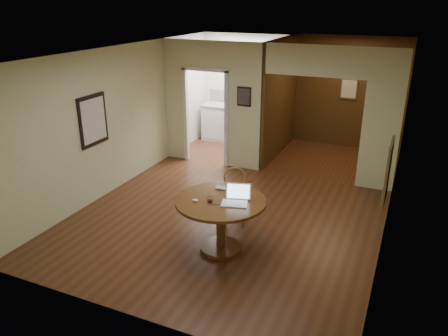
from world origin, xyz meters
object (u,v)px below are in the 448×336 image
at_px(dining_table, 221,213).
at_px(closed_laptop, 226,190).
at_px(chair, 235,193).
at_px(open_laptop, 236,198).

height_order(dining_table, closed_laptop, closed_laptop).
xyz_separation_m(dining_table, chair, (-0.15, 0.87, -0.08)).
bearing_deg(closed_laptop, open_laptop, -54.35).
bearing_deg(chair, closed_laptop, -101.25).
distance_m(chair, closed_laptop, 0.65).
bearing_deg(open_laptop, chair, 97.32).
bearing_deg(open_laptop, dining_table, 167.32).
relative_size(dining_table, closed_laptop, 3.64).
distance_m(dining_table, chair, 0.89).
xyz_separation_m(dining_table, open_laptop, (0.23, 0.02, 0.28)).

